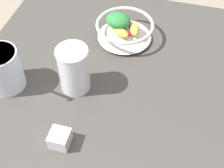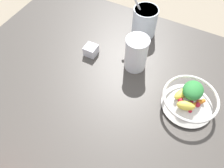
# 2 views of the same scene
# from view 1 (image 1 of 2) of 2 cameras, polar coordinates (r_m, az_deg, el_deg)

# --- Properties ---
(ground_plane) EXTENTS (6.00, 6.00, 0.00)m
(ground_plane) POSITION_cam_1_polar(r_m,az_deg,el_deg) (0.86, 7.14, -8.83)
(ground_plane) COLOR gray
(countertop) EXTENTS (1.15, 1.15, 0.03)m
(countertop) POSITION_cam_1_polar(r_m,az_deg,el_deg) (0.85, 7.25, -8.24)
(countertop) COLOR #47423D
(countertop) RESTS_ON ground_plane
(fruit_bowl) EXTENTS (0.19, 0.19, 0.09)m
(fruit_bowl) POSITION_cam_1_polar(r_m,az_deg,el_deg) (1.03, 2.22, 10.05)
(fruit_bowl) COLOR silver
(fruit_bowl) RESTS_ON countertop
(yogurt_tub) EXTENTS (0.10, 0.14, 0.23)m
(yogurt_tub) POSITION_cam_1_polar(r_m,az_deg,el_deg) (0.91, -19.46, 2.80)
(yogurt_tub) COLOR silver
(yogurt_tub) RESTS_ON countertop
(drinking_cup) EXTENTS (0.09, 0.09, 0.14)m
(drinking_cup) POSITION_cam_1_polar(r_m,az_deg,el_deg) (0.86, -6.99, 2.83)
(drinking_cup) COLOR white
(drinking_cup) RESTS_ON countertop
(spice_jar) EXTENTS (0.05, 0.05, 0.04)m
(spice_jar) POSITION_cam_1_polar(r_m,az_deg,el_deg) (0.80, -9.49, -9.87)
(spice_jar) COLOR silver
(spice_jar) RESTS_ON countertop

